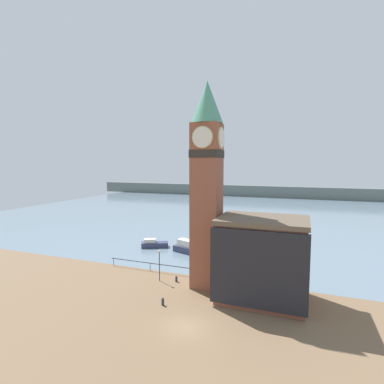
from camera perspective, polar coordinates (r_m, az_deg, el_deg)
ground_plane at (r=30.35m, az=-1.06°, el=-24.26°), size 160.00×160.00×0.00m
water at (r=98.21m, az=14.59°, el=-3.53°), size 160.00×120.00×0.00m
far_shoreline at (r=137.49m, az=16.35°, el=0.01°), size 180.00×3.00×5.00m
pier_railing at (r=43.73m, az=-7.98°, el=-13.38°), size 12.84×0.08×1.09m
clock_tower at (r=35.75m, az=2.85°, el=2.28°), size 3.74×3.74×24.62m
pier_building at (r=34.54m, az=13.18°, el=-12.29°), size 9.68×7.39×9.16m
boat_near at (r=51.23m, az=-0.42°, el=-10.70°), size 6.78×4.08×2.15m
boat_far at (r=55.05m, az=-7.24°, el=-9.80°), size 5.01×3.59×1.56m
mooring_bollard_near at (r=34.02m, az=-5.59°, el=-19.99°), size 0.30×0.30×0.81m
mooring_bollard_far at (r=39.74m, az=-2.99°, el=-16.15°), size 0.30×0.30×0.76m
lamp_post at (r=39.39m, az=-6.24°, el=-12.65°), size 0.32×0.32×4.06m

